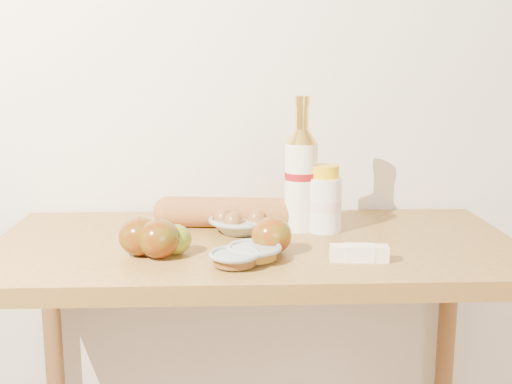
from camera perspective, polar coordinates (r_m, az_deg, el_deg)
back_wall at (r=1.75m, az=-0.47°, el=11.40°), size 3.50×0.02×2.60m
table at (r=1.52m, az=-0.05°, el=-8.82°), size 1.20×0.60×0.90m
bourbon_bottle at (r=1.55m, az=4.02°, el=1.38°), size 0.10×0.10×0.32m
cream_bottle at (r=1.55m, az=6.12°, el=-0.79°), size 0.11×0.11×0.16m
egg_bowl at (r=1.54m, az=-1.28°, el=-2.73°), size 0.21×0.21×0.06m
baguette at (r=1.58m, az=-1.08°, el=-1.85°), size 0.46×0.12×0.08m
apple_yellowgreen at (r=1.38m, az=-7.20°, el=-4.19°), size 0.09×0.09×0.07m
apple_redgreen_front at (r=1.36m, az=-8.65°, el=-4.12°), size 0.11×0.11×0.08m
apple_redgreen_right at (r=1.37m, az=1.40°, el=-3.87°), size 0.11×0.11×0.08m
sugar_bowl at (r=1.29m, az=-1.92°, el=-5.93°), size 0.12×0.12×0.03m
syrup_bowl at (r=1.33m, az=-0.16°, el=-5.39°), size 0.12×0.12×0.03m
butter_stick at (r=1.34m, az=9.15°, el=-5.40°), size 0.12×0.04×0.04m
apple_extra at (r=1.38m, az=-10.29°, el=-3.89°), size 0.11×0.11×0.08m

